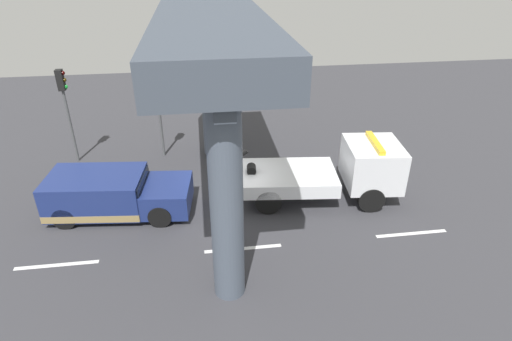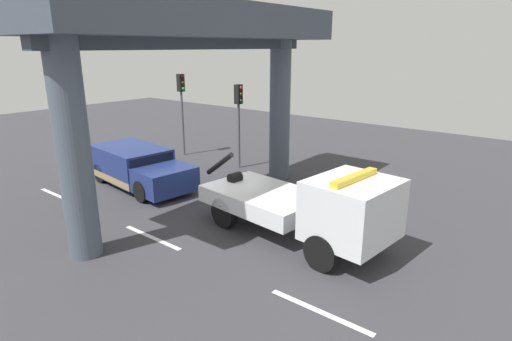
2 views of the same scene
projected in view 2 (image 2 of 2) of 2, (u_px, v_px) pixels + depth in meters
ground_plane at (216, 212)px, 15.07m from camera, size 60.00×40.00×0.10m
lane_stripe_west at (58, 196)px, 16.53m from camera, size 2.60×0.16×0.01m
lane_stripe_mid at (152, 237)px, 12.92m from camera, size 2.60×0.16×0.01m
lane_stripe_east at (320, 311)px, 9.32m from camera, size 2.60×0.16×0.01m
tow_truck_white at (311, 206)px, 12.26m from camera, size 7.34×3.00×2.46m
towed_van_green at (138, 168)px, 17.58m from camera, size 5.39×2.69×1.58m
overpass_structure at (198, 41)px, 13.73m from camera, size 3.60×11.40×7.06m
traffic_light_near at (182, 97)px, 21.86m from camera, size 0.39×0.32×4.33m
traffic_light_far at (239, 108)px, 19.52m from camera, size 0.39×0.32×4.01m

